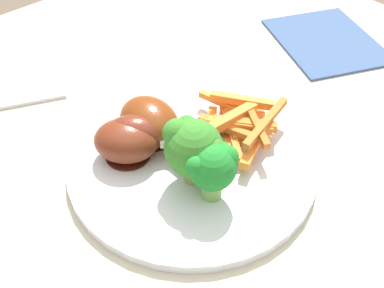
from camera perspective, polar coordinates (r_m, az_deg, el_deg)
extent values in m
cube|color=beige|center=(0.56, -0.24, 1.25)|extent=(0.91, 0.83, 0.03)
cylinder|color=#9C9582|center=(1.21, 2.26, 5.32)|extent=(0.06, 0.06, 0.71)
cylinder|color=silver|center=(0.50, 0.00, -2.14)|extent=(0.27, 0.27, 0.01)
cylinder|color=#81B95C|center=(0.45, 2.46, -5.44)|extent=(0.02, 0.02, 0.02)
sphere|color=#20832B|center=(0.43, 2.58, -2.91)|extent=(0.05, 0.05, 0.05)
sphere|color=#20832B|center=(0.42, 0.52, -2.81)|extent=(0.02, 0.02, 0.02)
sphere|color=#20832B|center=(0.44, 3.80, -1.03)|extent=(0.02, 0.02, 0.02)
sphere|color=#20832B|center=(0.43, 4.30, -1.70)|extent=(0.03, 0.03, 0.03)
cylinder|color=#8DA655|center=(0.47, 0.20, -3.48)|extent=(0.02, 0.02, 0.02)
sphere|color=#368129|center=(0.44, 0.21, -0.56)|extent=(0.06, 0.06, 0.06)
sphere|color=#368129|center=(0.44, -1.90, 1.37)|extent=(0.03, 0.03, 0.03)
sphere|color=#368129|center=(0.43, 0.30, -2.81)|extent=(0.02, 0.02, 0.02)
sphere|color=#368129|center=(0.45, -0.65, 2.26)|extent=(0.02, 0.02, 0.02)
sphere|color=#368129|center=(0.43, 2.26, -0.91)|extent=(0.03, 0.03, 0.03)
sphere|color=#368129|center=(0.43, 0.92, -1.99)|extent=(0.02, 0.02, 0.02)
cube|color=orange|center=(0.52, 4.56, 1.31)|extent=(0.07, 0.06, 0.01)
cube|color=orange|center=(0.52, 3.93, 3.00)|extent=(0.09, 0.06, 0.01)
cube|color=orange|center=(0.53, 6.28, 5.47)|extent=(0.05, 0.07, 0.01)
cube|color=orange|center=(0.50, 9.28, 2.73)|extent=(0.09, 0.03, 0.01)
cube|color=orange|center=(0.51, 4.91, 1.54)|extent=(0.06, 0.08, 0.01)
cube|color=orange|center=(0.51, 6.14, 2.37)|extent=(0.05, 0.06, 0.01)
cube|color=orange|center=(0.54, 4.15, 5.09)|extent=(0.02, 0.07, 0.01)
cube|color=orange|center=(0.51, 5.28, 0.20)|extent=(0.08, 0.03, 0.01)
cube|color=#C66B2B|center=(0.53, 4.81, 3.23)|extent=(0.05, 0.07, 0.01)
cube|color=orange|center=(0.49, 7.73, -0.32)|extent=(0.06, 0.04, 0.01)
cube|color=orange|center=(0.50, 4.79, 1.87)|extent=(0.03, 0.08, 0.01)
cube|color=orange|center=(0.50, 4.68, 3.08)|extent=(0.08, 0.02, 0.01)
cube|color=orange|center=(0.52, 2.22, 1.34)|extent=(0.07, 0.06, 0.01)
cube|color=orange|center=(0.51, 6.70, 2.56)|extent=(0.05, 0.06, 0.01)
cube|color=orange|center=(0.51, 4.89, 2.12)|extent=(0.08, 0.07, 0.01)
cube|color=#C76C2B|center=(0.50, 7.86, 2.96)|extent=(0.05, 0.08, 0.01)
cylinder|color=#4D1B0F|center=(0.50, -8.16, -1.20)|extent=(0.05, 0.05, 0.00)
ellipsoid|color=maroon|center=(0.49, -8.40, 0.54)|extent=(0.09, 0.09, 0.04)
cylinder|color=beige|center=(0.48, -1.83, 0.01)|extent=(0.03, 0.03, 0.01)
sphere|color=silver|center=(0.48, 0.31, -0.10)|extent=(0.02, 0.02, 0.02)
cylinder|color=#531F0C|center=(0.52, -5.25, 0.98)|extent=(0.05, 0.05, 0.00)
ellipsoid|color=brown|center=(0.51, -5.42, 2.91)|extent=(0.06, 0.08, 0.05)
cylinder|color=beige|center=(0.47, -1.19, -0.72)|extent=(0.01, 0.03, 0.01)
sphere|color=silver|center=(0.47, 0.09, -1.77)|extent=(0.02, 0.02, 0.02)
cylinder|color=#4B1910|center=(0.51, -7.26, -0.52)|extent=(0.04, 0.04, 0.00)
ellipsoid|color=maroon|center=(0.49, -7.48, 1.30)|extent=(0.08, 0.08, 0.05)
cylinder|color=beige|center=(0.49, -0.94, 1.20)|extent=(0.04, 0.03, 0.01)
sphere|color=silver|center=(0.49, 1.33, 1.24)|extent=(0.02, 0.02, 0.02)
cube|color=#3D5684|center=(0.73, 16.83, 12.16)|extent=(0.20, 0.21, 0.00)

